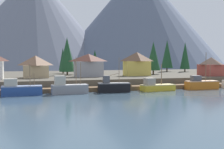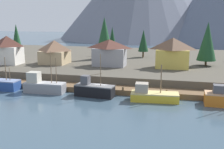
{
  "view_description": "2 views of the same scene",
  "coord_description": "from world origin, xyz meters",
  "px_view_note": "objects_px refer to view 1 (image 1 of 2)",
  "views": [
    {
      "loc": [
        -20.76,
        -65.32,
        7.74
      ],
      "look_at": [
        0.29,
        3.75,
        3.76
      ],
      "focal_mm": 46.67,
      "sensor_mm": 36.0,
      "label": 1
    },
    {
      "loc": [
        13.83,
        -47.85,
        14.17
      ],
      "look_at": [
        1.43,
        2.06,
        3.48
      ],
      "focal_mm": 43.59,
      "sensor_mm": 36.0,
      "label": 2
    }
  ],
  "objects_px": {
    "house_red": "(211,66)",
    "conifer_mid_right": "(185,56)",
    "fishing_boat_black": "(113,87)",
    "conifer_mid_left": "(167,54)",
    "house_yellow": "(137,64)",
    "conifer_near_right": "(153,56)",
    "conifer_back_right": "(63,59)",
    "house_grey": "(89,65)",
    "fishing_boat_yellow": "(156,86)",
    "conifer_back_left": "(95,59)",
    "fishing_boat_orange": "(201,84)",
    "fishing_boat_grey": "(68,88)",
    "conifer_far_left": "(67,55)",
    "fishing_boat_blue": "(21,89)",
    "house_tan": "(36,66)"
  },
  "relations": [
    {
      "from": "house_red",
      "to": "conifer_mid_right",
      "type": "bearing_deg",
      "value": 75.02
    },
    {
      "from": "fishing_boat_black",
      "to": "conifer_mid_left",
      "type": "distance_m",
      "value": 55.27
    },
    {
      "from": "house_yellow",
      "to": "conifer_near_right",
      "type": "height_order",
      "value": "conifer_near_right"
    },
    {
      "from": "conifer_mid_left",
      "to": "conifer_back_right",
      "type": "xyz_separation_m",
      "value": [
        -41.77,
        -1.88,
        -1.98
      ]
    },
    {
      "from": "house_grey",
      "to": "conifer_mid_right",
      "type": "distance_m",
      "value": 48.01
    },
    {
      "from": "fishing_boat_yellow",
      "to": "conifer_back_right",
      "type": "bearing_deg",
      "value": 108.43
    },
    {
      "from": "conifer_mid_left",
      "to": "conifer_mid_right",
      "type": "xyz_separation_m",
      "value": [
        6.27,
        -3.17,
        -0.63
      ]
    },
    {
      "from": "conifer_near_right",
      "to": "conifer_mid_right",
      "type": "bearing_deg",
      "value": 34.46
    },
    {
      "from": "house_yellow",
      "to": "house_red",
      "type": "xyz_separation_m",
      "value": [
        21.16,
        -7.32,
        -0.79
      ]
    },
    {
      "from": "fishing_boat_yellow",
      "to": "conifer_back_right",
      "type": "relative_size",
      "value": 0.93
    },
    {
      "from": "fishing_boat_black",
      "to": "conifer_back_left",
      "type": "xyz_separation_m",
      "value": [
        4.3,
        35.67,
        6.26
      ]
    },
    {
      "from": "house_red",
      "to": "conifer_mid_left",
      "type": "xyz_separation_m",
      "value": [
        0.88,
        29.9,
        4.14
      ]
    },
    {
      "from": "fishing_boat_orange",
      "to": "house_grey",
      "type": "distance_m",
      "value": 31.44
    },
    {
      "from": "fishing_boat_orange",
      "to": "conifer_back_right",
      "type": "xyz_separation_m",
      "value": [
        -29.66,
        39.71,
        6.34
      ]
    },
    {
      "from": "conifer_back_left",
      "to": "conifer_back_right",
      "type": "height_order",
      "value": "conifer_back_right"
    },
    {
      "from": "fishing_boat_black",
      "to": "conifer_back_left",
      "type": "height_order",
      "value": "conifer_back_left"
    },
    {
      "from": "fishing_boat_grey",
      "to": "conifer_mid_left",
      "type": "xyz_separation_m",
      "value": [
        45.83,
        41.44,
        8.18
      ]
    },
    {
      "from": "fishing_boat_grey",
      "to": "house_red",
      "type": "xyz_separation_m",
      "value": [
        44.95,
        11.54,
        4.03
      ]
    },
    {
      "from": "conifer_near_right",
      "to": "conifer_mid_right",
      "type": "distance_m",
      "value": 24.55
    },
    {
      "from": "conifer_back_left",
      "to": "conifer_far_left",
      "type": "bearing_deg",
      "value": -151.41
    },
    {
      "from": "house_yellow",
      "to": "house_red",
      "type": "distance_m",
      "value": 22.4
    },
    {
      "from": "fishing_boat_grey",
      "to": "house_yellow",
      "type": "distance_m",
      "value": 30.74
    },
    {
      "from": "fishing_boat_yellow",
      "to": "conifer_back_left",
      "type": "distance_m",
      "value": 37.08
    },
    {
      "from": "house_grey",
      "to": "conifer_near_right",
      "type": "height_order",
      "value": "conifer_near_right"
    },
    {
      "from": "fishing_boat_grey",
      "to": "conifer_back_left",
      "type": "distance_m",
      "value": 38.93
    },
    {
      "from": "fishing_boat_blue",
      "to": "conifer_back_right",
      "type": "relative_size",
      "value": 0.91
    },
    {
      "from": "house_red",
      "to": "conifer_back_right",
      "type": "height_order",
      "value": "conifer_back_right"
    },
    {
      "from": "fishing_boat_yellow",
      "to": "conifer_mid_left",
      "type": "xyz_separation_m",
      "value": [
        24.68,
        41.84,
        8.51
      ]
    },
    {
      "from": "house_red",
      "to": "conifer_mid_left",
      "type": "height_order",
      "value": "conifer_mid_left"
    },
    {
      "from": "house_yellow",
      "to": "house_grey",
      "type": "xyz_separation_m",
      "value": [
        -15.19,
        -0.67,
        -0.32
      ]
    },
    {
      "from": "fishing_boat_blue",
      "to": "conifer_mid_left",
      "type": "distance_m",
      "value": 69.98
    },
    {
      "from": "fishing_boat_grey",
      "to": "fishing_boat_yellow",
      "type": "xyz_separation_m",
      "value": [
        21.15,
        -0.4,
        -0.33
      ]
    },
    {
      "from": "fishing_boat_grey",
      "to": "house_yellow",
      "type": "bearing_deg",
      "value": 36.39
    },
    {
      "from": "house_red",
      "to": "conifer_near_right",
      "type": "xyz_separation_m",
      "value": [
        -13.08,
        12.84,
        3.17
      ]
    },
    {
      "from": "fishing_boat_blue",
      "to": "fishing_boat_grey",
      "type": "relative_size",
      "value": 1.01
    },
    {
      "from": "fishing_boat_blue",
      "to": "fishing_boat_orange",
      "type": "xyz_separation_m",
      "value": [
        43.7,
        -0.2,
        -0.02
      ]
    },
    {
      "from": "fishing_boat_black",
      "to": "house_grey",
      "type": "relative_size",
      "value": 0.96
    },
    {
      "from": "fishing_boat_blue",
      "to": "fishing_boat_black",
      "type": "distance_m",
      "value": 20.37
    },
    {
      "from": "house_tan",
      "to": "conifer_near_right",
      "type": "xyz_separation_m",
      "value": [
        38.0,
        6.05,
        2.95
      ]
    },
    {
      "from": "fishing_boat_grey",
      "to": "fishing_boat_orange",
      "type": "distance_m",
      "value": 33.72
    },
    {
      "from": "conifer_far_left",
      "to": "conifer_near_right",
      "type": "bearing_deg",
      "value": -11.04
    },
    {
      "from": "fishing_boat_grey",
      "to": "fishing_boat_orange",
      "type": "xyz_separation_m",
      "value": [
        33.72,
        -0.15,
        -0.14
      ]
    },
    {
      "from": "conifer_mid_right",
      "to": "house_tan",
      "type": "bearing_deg",
      "value": -161.11
    },
    {
      "from": "house_red",
      "to": "house_grey",
      "type": "xyz_separation_m",
      "value": [
        -36.35,
        6.65,
        0.47
      ]
    },
    {
      "from": "fishing_boat_yellow",
      "to": "fishing_boat_orange",
      "type": "relative_size",
      "value": 0.9
    },
    {
      "from": "conifer_near_right",
      "to": "conifer_mid_right",
      "type": "height_order",
      "value": "conifer_mid_right"
    },
    {
      "from": "fishing_boat_grey",
      "to": "conifer_back_right",
      "type": "relative_size",
      "value": 0.89
    },
    {
      "from": "fishing_boat_grey",
      "to": "house_grey",
      "type": "height_order",
      "value": "house_grey"
    },
    {
      "from": "fishing_boat_yellow",
      "to": "house_tan",
      "type": "height_order",
      "value": "house_tan"
    },
    {
      "from": "fishing_boat_black",
      "to": "conifer_far_left",
      "type": "bearing_deg",
      "value": 107.54
    }
  ]
}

